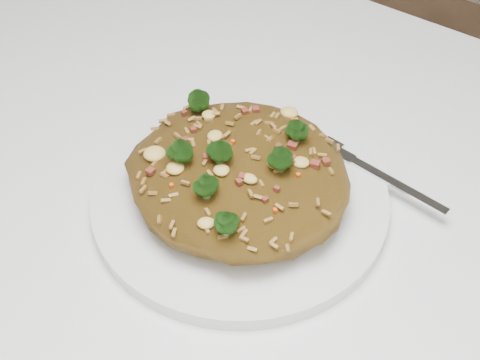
# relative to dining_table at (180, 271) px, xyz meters

# --- Properties ---
(dining_table) EXTENTS (1.20, 0.80, 0.75)m
(dining_table) POSITION_rel_dining_table_xyz_m (0.00, 0.00, 0.00)
(dining_table) COLOR white
(dining_table) RESTS_ON ground
(plate) EXTENTS (0.26, 0.26, 0.01)m
(plate) POSITION_rel_dining_table_xyz_m (0.04, 0.04, 0.10)
(plate) COLOR white
(plate) RESTS_ON dining_table
(fried_rice) EXTENTS (0.19, 0.18, 0.07)m
(fried_rice) POSITION_rel_dining_table_xyz_m (0.04, 0.04, 0.13)
(fried_rice) COLOR #88601C
(fried_rice) RESTS_ON plate
(fork) EXTENTS (0.16, 0.03, 0.00)m
(fork) POSITION_rel_dining_table_xyz_m (0.13, 0.13, 0.11)
(fork) COLOR silver
(fork) RESTS_ON plate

